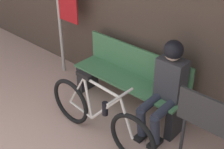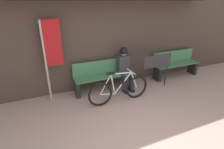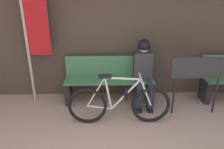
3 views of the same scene
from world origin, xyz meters
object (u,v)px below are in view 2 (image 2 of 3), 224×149
park_bench_far (175,65)px  signboard (157,64)px  person_seated (125,65)px  bicycle (119,90)px  banner_pole (50,51)px  park_bench_near (103,77)px

park_bench_far → signboard: (-1.16, -0.49, 0.36)m
person_seated → bicycle: bearing=-126.0°
person_seated → banner_pole: 2.05m
banner_pole → person_seated: bearing=-4.4°
bicycle → person_seated: 0.89m
signboard → banner_pole: bearing=169.1°
park_bench_near → signboard: (1.47, -0.49, 0.36)m
park_bench_near → banner_pole: (-1.33, 0.04, 0.90)m
bicycle → signboard: (1.32, 0.27, 0.43)m
banner_pole → signboard: size_ratio=1.98×
person_seated → park_bench_near: bearing=170.1°
bicycle → banner_pole: (-1.48, 0.81, 0.97)m
bicycle → banner_pole: size_ratio=0.81×
banner_pole → park_bench_far: bearing=-0.6°
park_bench_far → bicycle: bearing=-162.9°
person_seated → signboard: size_ratio=1.19×
person_seated → banner_pole: size_ratio=0.60×
bicycle → signboard: signboard is taller
bicycle → signboard: 1.42m
park_bench_near → bicycle: bearing=-79.0°
park_bench_near → bicycle: size_ratio=1.01×
park_bench_near → signboard: bearing=-18.6°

